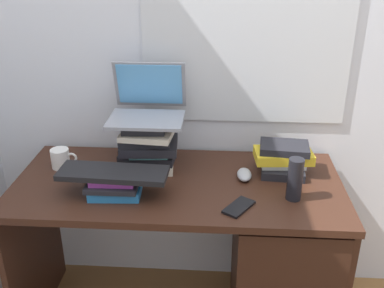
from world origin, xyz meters
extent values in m
cube|color=silver|center=(0.00, 0.35, 1.30)|extent=(6.00, 0.05, 2.60)
cube|color=silver|center=(0.27, 0.32, 1.29)|extent=(0.90, 0.01, 0.80)
cube|color=#381E14|center=(0.00, 0.00, 0.72)|extent=(1.35, 0.62, 0.03)
cube|color=#381E14|center=(-0.66, 0.00, 0.35)|extent=(0.02, 0.57, 0.71)
cube|color=#381E14|center=(0.66, 0.00, 0.35)|extent=(0.02, 0.57, 0.71)
cube|color=#321B12|center=(0.45, -0.03, 0.35)|extent=(0.41, 0.52, 0.67)
cube|color=beige|center=(-0.15, 0.12, 0.76)|extent=(0.24, 0.19, 0.03)
cube|color=black|center=(-0.14, 0.12, 0.79)|extent=(0.25, 0.14, 0.04)
cube|color=teal|center=(-0.13, 0.11, 0.82)|extent=(0.17, 0.14, 0.02)
cube|color=black|center=(-0.13, 0.11, 0.85)|extent=(0.25, 0.20, 0.04)
cube|color=black|center=(-0.15, 0.12, 0.88)|extent=(0.22, 0.19, 0.03)
cube|color=beige|center=(-0.13, 0.10, 0.91)|extent=(0.23, 0.20, 0.02)
cube|color=black|center=(-0.15, 0.11, 0.94)|extent=(0.18, 0.15, 0.04)
cube|color=#2672B2|center=(-0.23, -0.12, 0.76)|extent=(0.20, 0.14, 0.04)
cube|color=black|center=(-0.24, -0.11, 0.78)|extent=(0.20, 0.16, 0.02)
cube|color=#8C338C|center=(-0.24, -0.11, 0.81)|extent=(0.17, 0.13, 0.03)
cube|color=black|center=(0.44, 0.11, 0.76)|extent=(0.19, 0.18, 0.03)
cube|color=white|center=(0.44, 0.13, 0.78)|extent=(0.19, 0.15, 0.02)
cube|color=yellow|center=(0.44, 0.11, 0.82)|extent=(0.25, 0.15, 0.04)
cube|color=black|center=(0.44, 0.11, 0.85)|extent=(0.21, 0.15, 0.03)
cube|color=gray|center=(-0.14, 0.11, 0.97)|extent=(0.31, 0.22, 0.01)
cube|color=gray|center=(-0.14, 0.24, 1.08)|extent=(0.31, 0.06, 0.21)
cube|color=#59A5E5|center=(-0.14, 0.24, 1.08)|extent=(0.28, 0.05, 0.18)
cube|color=black|center=(-0.24, -0.12, 0.83)|extent=(0.43, 0.16, 0.02)
ellipsoid|color=#A5A8AD|center=(0.27, 0.05, 0.76)|extent=(0.06, 0.10, 0.04)
cylinder|color=white|center=(-0.52, 0.10, 0.78)|extent=(0.08, 0.08, 0.09)
torus|color=white|center=(-0.47, 0.10, 0.78)|extent=(0.05, 0.01, 0.05)
cylinder|color=black|center=(0.46, -0.10, 0.82)|extent=(0.06, 0.06, 0.17)
cube|color=black|center=(0.25, -0.19, 0.74)|extent=(0.13, 0.15, 0.01)
camera|label=1|loc=(0.17, -1.62, 1.65)|focal=42.09mm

